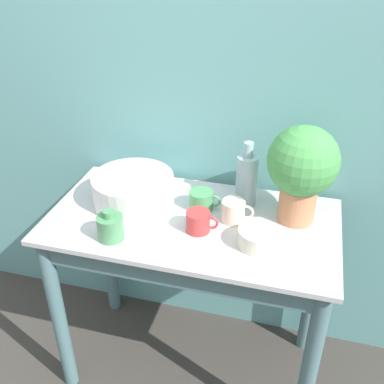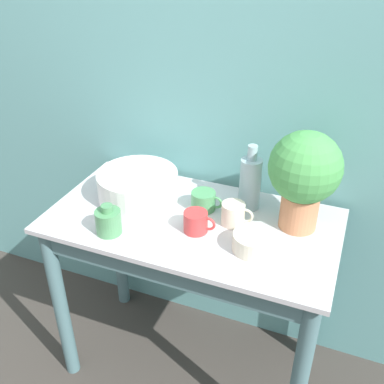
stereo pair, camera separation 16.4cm
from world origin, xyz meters
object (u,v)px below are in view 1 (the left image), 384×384
object	(u,v)px
potted_plant	(302,167)
bowl_small_cream	(258,237)
bottle_short	(110,227)
mug_green	(202,200)
mug_red	(199,222)
bowl_wash_large	(133,189)
mug_cream	(234,211)
bottle_tall	(246,179)

from	to	relation	value
potted_plant	bowl_small_cream	xyz separation A→B (m)	(-0.11, -0.20, -0.19)
bottle_short	mug_green	bearing A→B (deg)	45.91
mug_red	bowl_small_cream	xyz separation A→B (m)	(0.22, -0.03, -0.01)
bowl_wash_large	bowl_small_cream	bearing A→B (deg)	-16.12
potted_plant	bottle_short	distance (m)	0.71
bowl_wash_large	mug_red	xyz separation A→B (m)	(0.30, -0.12, -0.02)
bowl_small_cream	mug_green	bearing A→B (deg)	144.71
potted_plant	bowl_wash_large	size ratio (longest dim) A/B	1.16
bowl_wash_large	bottle_short	size ratio (longest dim) A/B	2.78
mug_green	bowl_small_cream	size ratio (longest dim) A/B	0.87
bottle_short	mug_green	size ratio (longest dim) A/B	0.92
mug_red	mug_cream	bearing A→B (deg)	40.64
mug_green	bottle_short	bearing A→B (deg)	-134.09
bowl_wash_large	bowl_small_cream	size ratio (longest dim) A/B	2.23
mug_cream	bowl_small_cream	world-z (taller)	mug_cream
bowl_wash_large	bowl_small_cream	xyz separation A→B (m)	(0.52, -0.15, -0.03)
mug_green	bowl_small_cream	bearing A→B (deg)	-35.29
bowl_wash_large	mug_red	distance (m)	0.32
mug_green	mug_red	xyz separation A→B (m)	(0.03, -0.15, 0.00)
mug_red	bottle_short	bearing A→B (deg)	-156.68
bowl_wash_large	bottle_short	world-z (taller)	bowl_wash_large
potted_plant	mug_red	distance (m)	0.42
bottle_short	mug_cream	distance (m)	0.46
bottle_short	bowl_small_cream	xyz separation A→B (m)	(0.51, 0.10, -0.02)
mug_green	bowl_small_cream	world-z (taller)	mug_green
bowl_wash_large	mug_red	size ratio (longest dim) A/B	2.69
potted_plant	mug_green	bearing A→B (deg)	-176.68
mug_red	bowl_small_cream	size ratio (longest dim) A/B	0.83
mug_cream	mug_green	bearing A→B (deg)	159.33
potted_plant	mug_green	world-z (taller)	potted_plant
bottle_tall	mug_red	distance (m)	0.27
mug_green	mug_red	distance (m)	0.15
bowl_wash_large	mug_cream	xyz separation A→B (m)	(0.41, -0.03, -0.02)
bottle_tall	mug_green	xyz separation A→B (m)	(-0.16, -0.08, -0.07)
potted_plant	mug_cream	distance (m)	0.30
potted_plant	bowl_wash_large	world-z (taller)	potted_plant
mug_cream	mug_green	size ratio (longest dim) A/B	0.96
mug_green	bottle_tall	bearing A→B (deg)	27.28
bottle_tall	mug_red	xyz separation A→B (m)	(-0.13, -0.23, -0.07)
bottle_tall	mug_red	world-z (taller)	bottle_tall
bottle_tall	bottle_short	bearing A→B (deg)	-140.03
bottle_tall	mug_red	size ratio (longest dim) A/B	2.22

